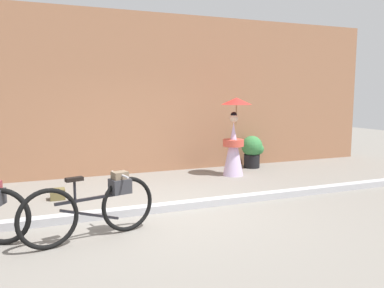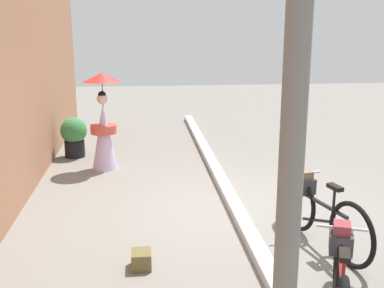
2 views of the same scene
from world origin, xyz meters
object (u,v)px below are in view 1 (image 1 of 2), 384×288
object	(u,v)px
bicycle_far_side	(96,205)
person_with_parasol	(234,138)
potted_plant_by_door	(253,150)
backpack_on_pavement	(58,194)

from	to	relation	value
bicycle_far_side	person_with_parasol	world-z (taller)	person_with_parasol
bicycle_far_side	potted_plant_by_door	world-z (taller)	bicycle_far_side
potted_plant_by_door	person_with_parasol	bearing A→B (deg)	-143.40
bicycle_far_side	backpack_on_pavement	size ratio (longest dim) A/B	7.02
bicycle_far_side	person_with_parasol	bearing A→B (deg)	38.82
person_with_parasol	backpack_on_pavement	distance (m)	4.10
bicycle_far_side	backpack_on_pavement	distance (m)	2.27
person_with_parasol	backpack_on_pavement	bearing A→B (deg)	-170.24
bicycle_far_side	person_with_parasol	xyz separation A→B (m)	(3.59, 2.89, 0.43)
person_with_parasol	backpack_on_pavement	size ratio (longest dim) A/B	7.06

